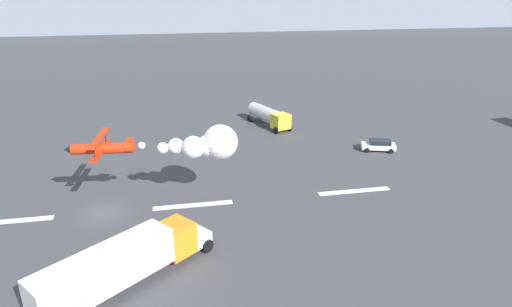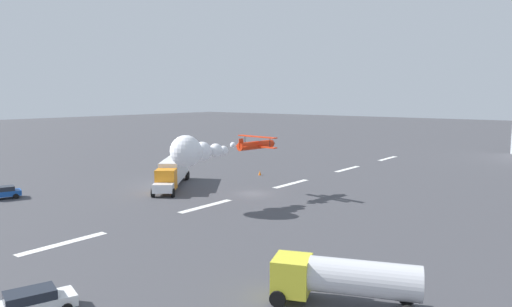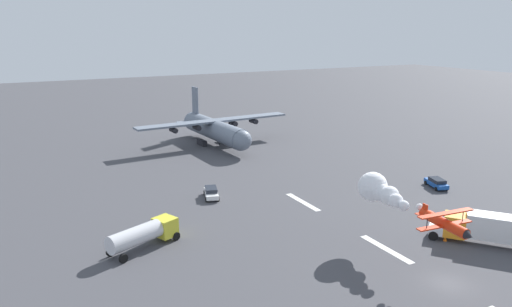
% 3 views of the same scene
% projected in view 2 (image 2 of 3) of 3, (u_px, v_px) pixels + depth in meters
% --- Properties ---
extents(ground_plane, '(440.00, 440.00, 0.00)m').
position_uv_depth(ground_plane, '(253.00, 194.00, 59.73)').
color(ground_plane, '#424247').
rests_on(ground_plane, ground).
extents(runway_stripe_0, '(8.00, 0.90, 0.01)m').
position_uv_depth(runway_stripe_0, '(388.00, 158.00, 93.32)').
color(runway_stripe_0, white).
rests_on(runway_stripe_0, ground).
extents(runway_stripe_1, '(8.00, 0.90, 0.01)m').
position_uv_depth(runway_stripe_1, '(347.00, 169.00, 79.88)').
color(runway_stripe_1, white).
rests_on(runway_stripe_1, ground).
extents(runway_stripe_2, '(8.00, 0.90, 0.01)m').
position_uv_depth(runway_stripe_2, '(291.00, 184.00, 66.44)').
color(runway_stripe_2, white).
rests_on(runway_stripe_2, ground).
extents(runway_stripe_3, '(8.00, 0.90, 0.01)m').
position_uv_depth(runway_stripe_3, '(206.00, 206.00, 53.01)').
color(runway_stripe_3, white).
rests_on(runway_stripe_3, ground).
extents(runway_stripe_4, '(8.00, 0.90, 0.01)m').
position_uv_depth(runway_stripe_4, '(63.00, 243.00, 39.57)').
color(runway_stripe_4, white).
rests_on(runway_stripe_4, ground).
extents(stunt_biplane_red, '(16.34, 6.23, 3.44)m').
position_uv_depth(stunt_biplane_red, '(200.00, 151.00, 51.47)').
color(stunt_biplane_red, red).
extents(semi_truck_orange, '(12.86, 11.07, 3.70)m').
position_uv_depth(semi_truck_orange, '(173.00, 171.00, 64.45)').
color(semi_truck_orange, silver).
rests_on(semi_truck_orange, ground).
extents(fuel_tanker_truck, '(5.70, 8.95, 2.90)m').
position_uv_depth(fuel_tanker_truck, '(343.00, 278.00, 27.61)').
color(fuel_tanker_truck, yellow).
rests_on(fuel_tanker_truck, ground).
extents(followme_car_yellow, '(4.88, 3.13, 1.52)m').
position_uv_depth(followme_car_yellow, '(1.00, 192.00, 56.57)').
color(followme_car_yellow, '#194CA5').
rests_on(followme_car_yellow, ground).
extents(airport_staff_sedan, '(4.77, 3.03, 1.52)m').
position_uv_depth(airport_staff_sedan, '(33.00, 302.00, 26.51)').
color(airport_staff_sedan, white).
rests_on(airport_staff_sedan, ground).
extents(traffic_cone_near, '(0.44, 0.44, 0.75)m').
position_uv_depth(traffic_cone_near, '(260.00, 173.00, 73.55)').
color(traffic_cone_near, orange).
rests_on(traffic_cone_near, ground).
extents(traffic_cone_far, '(0.44, 0.44, 0.75)m').
position_uv_depth(traffic_cone_far, '(172.00, 192.00, 58.93)').
color(traffic_cone_far, orange).
rests_on(traffic_cone_far, ground).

